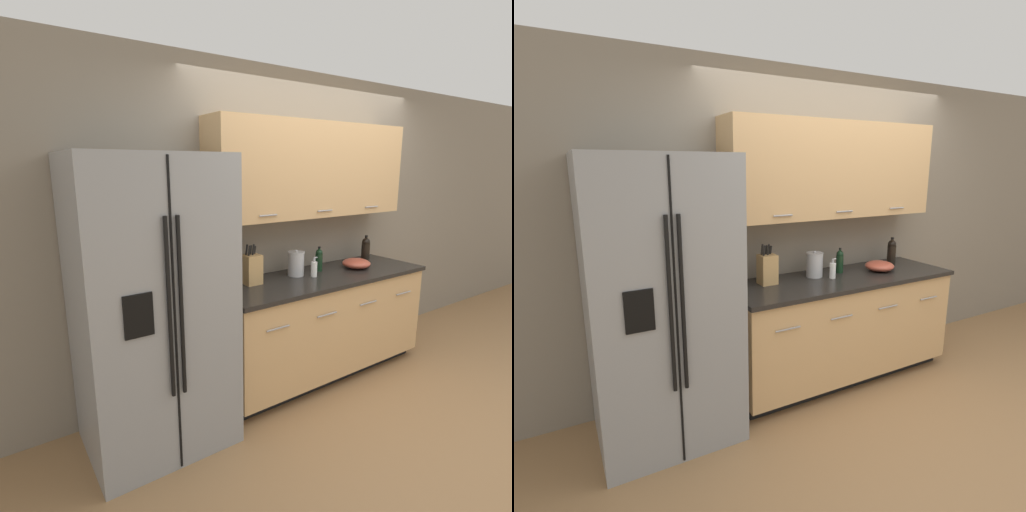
# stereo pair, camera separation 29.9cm
# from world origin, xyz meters

# --- Properties ---
(ground_plane) EXTENTS (14.00, 14.00, 0.00)m
(ground_plane) POSITION_xyz_m (0.00, 0.00, 0.00)
(ground_plane) COLOR #997047
(wall_back) EXTENTS (10.00, 0.39, 2.60)m
(wall_back) POSITION_xyz_m (-0.03, 1.04, 1.43)
(wall_back) COLOR gray
(wall_back) RESTS_ON ground_plane
(counter_unit) EXTENTS (2.00, 0.64, 0.91)m
(counter_unit) POSITION_xyz_m (-0.13, 0.74, 0.46)
(counter_unit) COLOR black
(counter_unit) RESTS_ON ground_plane
(refrigerator) EXTENTS (0.90, 0.75, 1.89)m
(refrigerator) POSITION_xyz_m (-1.64, 0.69, 0.95)
(refrigerator) COLOR gray
(refrigerator) RESTS_ON ground_plane
(knife_block) EXTENTS (0.13, 0.12, 0.32)m
(knife_block) POSITION_xyz_m (-0.77, 0.85, 1.03)
(knife_block) COLOR tan
(knife_block) RESTS_ON counter_unit
(wine_bottle) EXTENTS (0.08, 0.08, 0.26)m
(wine_bottle) POSITION_xyz_m (0.55, 0.85, 1.03)
(wine_bottle) COLOR black
(wine_bottle) RESTS_ON counter_unit
(soap_dispenser) EXTENTS (0.06, 0.05, 0.17)m
(soap_dispenser) POSITION_xyz_m (-0.22, 0.73, 0.97)
(soap_dispenser) COLOR white
(soap_dispenser) RESTS_ON counter_unit
(oil_bottle) EXTENTS (0.06, 0.06, 0.22)m
(oil_bottle) POSITION_xyz_m (-0.06, 0.85, 1.01)
(oil_bottle) COLOR black
(oil_bottle) RESTS_ON counter_unit
(steel_canister) EXTENTS (0.14, 0.14, 0.22)m
(steel_canister) POSITION_xyz_m (-0.33, 0.85, 1.01)
(steel_canister) COLOR #B7B7BA
(steel_canister) RESTS_ON counter_unit
(mixing_bowl) EXTENTS (0.25, 0.25, 0.09)m
(mixing_bowl) POSITION_xyz_m (0.29, 0.73, 0.95)
(mixing_bowl) COLOR #B24C38
(mixing_bowl) RESTS_ON counter_unit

